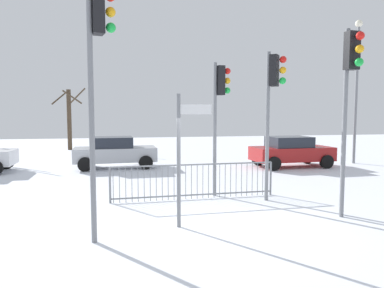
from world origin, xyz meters
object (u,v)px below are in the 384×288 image
traffic_light_mid_right (273,92)px  street_lamp (357,77)px  bare_tree_centre (69,117)px  traffic_light_mid_left (219,99)px  traffic_light_rear_right (350,80)px  traffic_light_rear_left (97,55)px  direction_sign_post (181,153)px  car_silver_near (114,152)px  car_red_trailing (291,151)px

traffic_light_mid_right → street_lamp: bearing=169.3°
bare_tree_centre → traffic_light_mid_left: bearing=-67.1°
traffic_light_rear_right → traffic_light_rear_left: 5.90m
direction_sign_post → car_silver_near: (-1.67, 9.45, -0.94)m
direction_sign_post → traffic_light_mid_right: bearing=55.6°
traffic_light_mid_right → traffic_light_mid_left: 1.68m
traffic_light_rear_left → traffic_light_mid_left: (3.45, 3.54, -0.70)m
bare_tree_centre → car_silver_near: bearing=-70.4°
traffic_light_mid_left → direction_sign_post: size_ratio=1.37×
car_silver_near → car_red_trailing: bearing=-11.6°
traffic_light_mid_left → bare_tree_centre: (-6.59, 15.58, -0.73)m
car_silver_near → street_lamp: street_lamp is taller
traffic_light_rear_right → traffic_light_rear_left: traffic_light_rear_left is taller
traffic_light_rear_right → direction_sign_post: bearing=-6.8°
traffic_light_mid_right → car_silver_near: size_ratio=1.13×
traffic_light_rear_left → car_silver_near: traffic_light_rear_left is taller
traffic_light_mid_right → traffic_light_rear_left: (-4.79, -2.53, 0.54)m
car_silver_near → traffic_light_mid_left: bearing=-65.0°
traffic_light_mid_right → street_lamp: 10.06m
traffic_light_mid_right → traffic_light_rear_left: size_ratio=0.85×
traffic_light_mid_right → bare_tree_centre: (-7.93, 16.59, -0.89)m
traffic_light_mid_left → car_silver_near: (-3.36, 6.50, -2.28)m
traffic_light_mid_right → car_red_trailing: traffic_light_mid_right is taller
traffic_light_rear_right → traffic_light_mid_left: bearing=-57.0°
traffic_light_rear_right → bare_tree_centre: (-9.01, 18.63, -1.08)m
traffic_light_mid_right → street_lamp: size_ratio=0.60×
traffic_light_rear_right → car_red_trailing: bearing=-113.0°
traffic_light_rear_left → street_lamp: size_ratio=0.71×
street_lamp → traffic_light_mid_left: bearing=-147.2°
car_red_trailing → bare_tree_centre: size_ratio=0.89×
car_red_trailing → street_lamp: size_ratio=0.53×
traffic_light_mid_left → car_silver_near: size_ratio=1.08×
traffic_light_rear_left → car_red_trailing: size_ratio=1.33×
traffic_light_rear_left → street_lamp: 15.32m
street_lamp → bare_tree_centre: size_ratio=1.66×
traffic_light_rear_right → direction_sign_post: (-4.11, 0.10, -1.69)m
traffic_light_mid_right → direction_sign_post: bearing=-19.8°
traffic_light_rear_right → street_lamp: bearing=-131.6°
traffic_light_rear_right → traffic_light_mid_left: traffic_light_rear_right is taller
traffic_light_mid_right → traffic_light_mid_left: size_ratio=1.05×
car_red_trailing → bare_tree_centre: bare_tree_centre is taller
traffic_light_rear_left → direction_sign_post: 2.76m
traffic_light_rear_left → street_lamp: street_lamp is taller
traffic_light_rear_left → bare_tree_centre: traffic_light_rear_left is taller
traffic_light_mid_left → car_silver_near: 7.66m
car_red_trailing → bare_tree_centre: 15.69m
traffic_light_rear_right → street_lamp: 10.83m
traffic_light_rear_left → car_red_trailing: (8.45, 8.67, -2.98)m
traffic_light_rear_left → direction_sign_post: (1.76, 0.59, -2.05)m
traffic_light_mid_right → bare_tree_centre: size_ratio=1.01×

